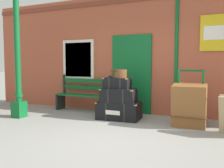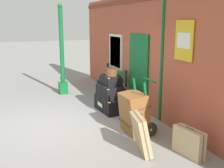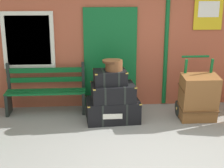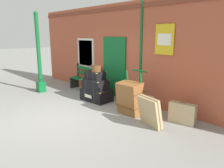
% 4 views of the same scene
% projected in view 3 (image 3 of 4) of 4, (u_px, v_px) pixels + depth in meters
% --- Properties ---
extents(ground_plane, '(60.00, 60.00, 0.00)m').
position_uv_depth(ground_plane, '(155.00, 161.00, 5.05)').
color(ground_plane, gray).
extents(brick_facade, '(10.40, 0.35, 3.20)m').
position_uv_depth(brick_facade, '(133.00, 31.00, 7.07)').
color(brick_facade, '#AD5138').
rests_on(brick_facade, ground).
extents(platform_bench, '(1.60, 0.43, 1.01)m').
position_uv_depth(platform_bench, '(46.00, 91.00, 6.86)').
color(platform_bench, '#0F5B28').
rests_on(platform_bench, ground).
extents(steamer_trunk_base, '(1.05, 0.72, 0.43)m').
position_uv_depth(steamer_trunk_base, '(113.00, 110.00, 6.49)').
color(steamer_trunk_base, black).
rests_on(steamer_trunk_base, ground).
extents(steamer_trunk_middle, '(0.85, 0.61, 0.33)m').
position_uv_depth(steamer_trunk_middle, '(113.00, 92.00, 6.35)').
color(steamer_trunk_middle, black).
rests_on(steamer_trunk_middle, steamer_trunk_base).
extents(steamer_trunk_top, '(0.64, 0.49, 0.27)m').
position_uv_depth(steamer_trunk_top, '(110.00, 77.00, 6.30)').
color(steamer_trunk_top, black).
rests_on(steamer_trunk_top, steamer_trunk_middle).
extents(round_hatbox, '(0.38, 0.34, 0.20)m').
position_uv_depth(round_hatbox, '(114.00, 65.00, 6.23)').
color(round_hatbox, brown).
rests_on(round_hatbox, steamer_trunk_top).
extents(porters_trolley, '(0.71, 0.56, 1.21)m').
position_uv_depth(porters_trolley, '(195.00, 104.00, 6.64)').
color(porters_trolley, black).
rests_on(porters_trolley, ground).
extents(large_brown_trunk, '(0.70, 0.53, 0.92)m').
position_uv_depth(large_brown_trunk, '(198.00, 98.00, 6.42)').
color(large_brown_trunk, brown).
rests_on(large_brown_trunk, ground).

